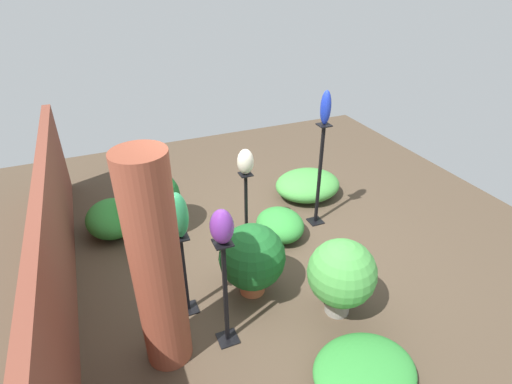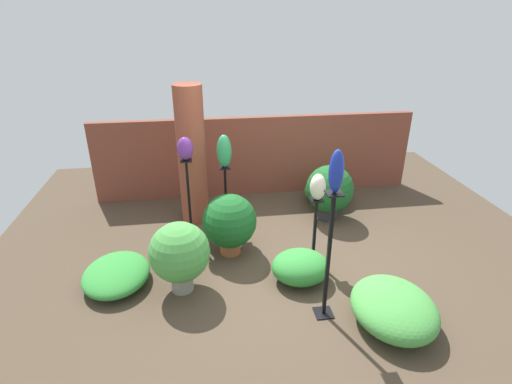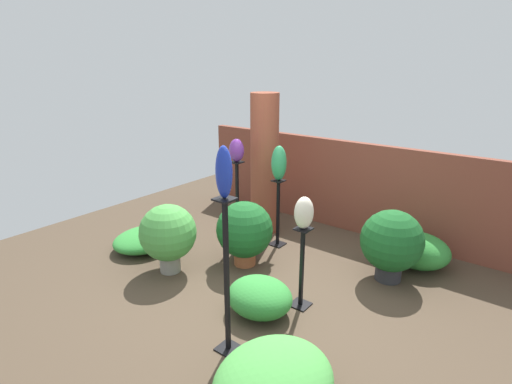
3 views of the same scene
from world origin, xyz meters
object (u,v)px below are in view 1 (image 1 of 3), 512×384
art_vase_ivory (245,162)px  pedestal_jade (185,278)px  art_vase_violet (222,227)px  pedestal_violet (226,299)px  art_vase_cobalt (326,108)px  brick_pillar (157,268)px  potted_plant_back_center (153,199)px  pedestal_cobalt (319,180)px  potted_plant_front_left (252,258)px  potted_plant_mid_left (342,274)px  art_vase_jade (177,215)px  pedestal_ivory (246,207)px

art_vase_ivory → pedestal_jade: bearing=134.3°
pedestal_jade → art_vase_violet: bearing=-154.0°
pedestal_violet → art_vase_cobalt: art_vase_cobalt is taller
brick_pillar → art_vase_cobalt: (1.40, -2.42, 0.64)m
potted_plant_back_center → brick_pillar: bearing=172.6°
brick_pillar → art_vase_violet: size_ratio=6.62×
pedestal_cobalt → potted_plant_front_left: size_ratio=1.73×
potted_plant_back_center → potted_plant_mid_left: bearing=-146.5°
pedestal_cobalt → potted_plant_front_left: bearing=124.1°
pedestal_violet → potted_plant_front_left: (0.53, -0.49, -0.08)m
art_vase_jade → potted_plant_front_left: (-0.00, -0.75, -0.75)m
brick_pillar → pedestal_cobalt: (1.40, -2.42, -0.38)m
pedestal_cobalt → pedestal_ivory: pedestal_cobalt is taller
pedestal_violet → potted_plant_back_center: 2.19m
pedestal_jade → brick_pillar: bearing=147.5°
art_vase_violet → potted_plant_back_center: (2.17, 0.29, -0.88)m
pedestal_cobalt → potted_plant_front_left: pedestal_cobalt is taller
art_vase_violet → potted_plant_mid_left: art_vase_violet is taller
brick_pillar → potted_plant_back_center: (2.11, -0.27, -0.57)m
pedestal_violet → art_vase_cobalt: size_ratio=2.78×
brick_pillar → art_vase_ivory: size_ratio=6.27×
pedestal_ivory → art_vase_violet: (-1.62, 0.84, 0.96)m
pedestal_ivory → potted_plant_front_left: bearing=161.8°
pedestal_jade → potted_plant_back_center: bearing=1.0°
pedestal_jade → art_vase_violet: 1.11m
potted_plant_back_center → art_vase_violet: bearing=-172.4°
brick_pillar → pedestal_jade: 0.84m
pedestal_ivory → art_vase_ivory: size_ratio=2.70×
pedestal_violet → art_vase_cobalt: bearing=-51.8°
pedestal_cobalt → pedestal_jade: 2.33m
potted_plant_front_left → potted_plant_mid_left: (-0.64, -0.73, 0.03)m
pedestal_ivory → potted_plant_mid_left: (-1.72, -0.37, 0.10)m
pedestal_violet → art_vase_ivory: (1.62, -0.84, 0.53)m
art_vase_jade → art_vase_ivory: art_vase_jade is taller
art_vase_jade → art_vase_ivory: size_ratio=1.43×
pedestal_cobalt → potted_plant_back_center: 2.27m
art_vase_cobalt → potted_plant_front_left: bearing=124.1°
pedestal_jade → potted_plant_mid_left: 1.61m
potted_plant_back_center → potted_plant_mid_left: (-2.27, -1.50, 0.01)m
brick_pillar → pedestal_violet: bearing=-96.6°
pedestal_cobalt → potted_plant_mid_left: (-1.56, 0.65, -0.17)m
art_vase_violet → brick_pillar: bearing=83.4°
potted_plant_mid_left → art_vase_ivory: bearing=12.1°
art_vase_cobalt → potted_plant_front_left: size_ratio=0.51×
pedestal_violet → pedestal_jade: (0.54, 0.26, -0.11)m
art_vase_violet → pedestal_jade: bearing=26.0°
pedestal_cobalt → art_vase_jade: pedestal_cobalt is taller
potted_plant_front_left → potted_plant_back_center: potted_plant_back_center is taller
pedestal_cobalt → art_vase_violet: size_ratio=4.62×
pedestal_violet → art_vase_cobalt: (1.46, -1.86, 1.15)m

